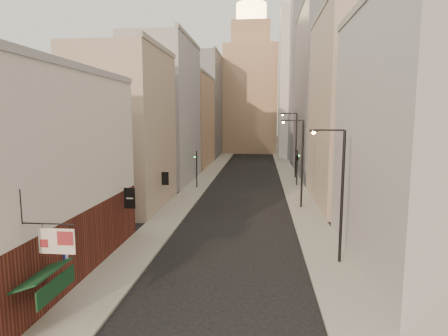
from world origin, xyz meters
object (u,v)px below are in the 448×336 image
clock_tower (251,87)px  traffic_light_left (197,162)px  streetlamp_far (294,141)px  streetlamp_mid (300,158)px  traffic_light_right (297,158)px  white_tower (297,77)px  streetlamp_near (339,188)px

clock_tower → traffic_light_left: bearing=-95.6°
streetlamp_far → streetlamp_mid: bearing=-107.4°
clock_tower → streetlamp_far: (8.10, -45.44, -11.91)m
streetlamp_mid → streetlamp_far: (1.11, 19.55, 0.52)m
streetlamp_mid → traffic_light_right: (0.95, 12.77, -1.32)m
white_tower → traffic_light_left: bearing=-111.7°
white_tower → clock_tower: bearing=128.2°
white_tower → traffic_light_left: (-16.39, -41.26, -15.13)m
streetlamp_near → traffic_light_left: (-13.31, 24.45, -1.45)m
streetlamp_near → streetlamp_mid: 14.75m
white_tower → streetlamp_near: bearing=-92.7°
clock_tower → streetlamp_mid: size_ratio=4.93×
clock_tower → streetlamp_far: size_ratio=4.48×
streetlamp_mid → white_tower: bearing=95.7°
streetlamp_mid → streetlamp_far: 19.59m
traffic_light_left → traffic_light_right: (13.33, 3.04, 0.41)m
clock_tower → traffic_light_right: (7.94, -52.22, -13.75)m
clock_tower → traffic_light_left: 57.30m
streetlamp_far → traffic_light_left: size_ratio=2.00×
streetlamp_mid → traffic_light_left: (-12.38, 9.73, -1.73)m
streetlamp_far → traffic_light_right: size_ratio=2.00×
streetlamp_near → traffic_light_left: bearing=137.1°
traffic_light_left → traffic_light_right: bearing=173.6°
white_tower → streetlamp_mid: 52.87m
clock_tower → white_tower: size_ratio=1.08×
white_tower → streetlamp_far: bearing=-95.3°
white_tower → traffic_light_right: bearing=-94.6°
streetlamp_near → traffic_light_right: bearing=108.5°
streetlamp_near → traffic_light_right: streetlamp_near is taller
white_tower → traffic_light_left: white_tower is taller
white_tower → traffic_light_left: size_ratio=8.30×
traffic_light_left → streetlamp_near: bearing=99.3°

